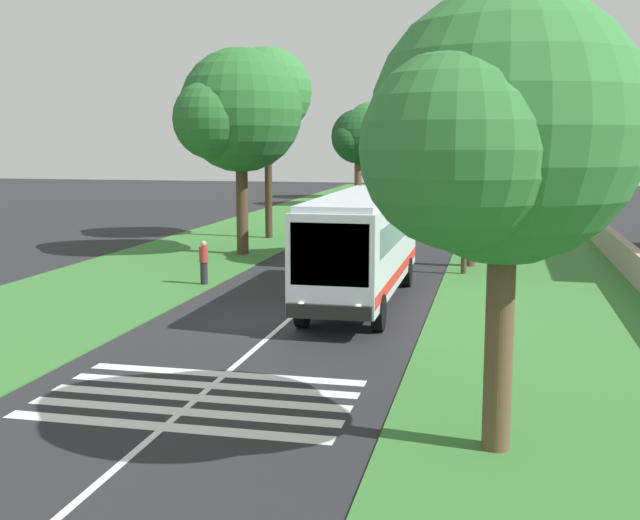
# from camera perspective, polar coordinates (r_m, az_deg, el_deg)

# --- Properties ---
(ground) EXTENTS (160.00, 160.00, 0.00)m
(ground) POSITION_cam_1_polar(r_m,az_deg,el_deg) (24.68, -2.37, -4.40)
(ground) COLOR #262628
(grass_verge_left) EXTENTS (120.00, 8.00, 0.04)m
(grass_verge_left) POSITION_cam_1_polar(r_m,az_deg,el_deg) (41.23, -8.04, 0.81)
(grass_verge_left) COLOR #387533
(grass_verge_left) RESTS_ON ground
(grass_verge_right) EXTENTS (120.00, 8.00, 0.04)m
(grass_verge_right) POSITION_cam_1_polar(r_m,az_deg,el_deg) (38.68, 15.35, 0.07)
(grass_verge_right) COLOR #387533
(grass_verge_right) RESTS_ON ground
(centre_line) EXTENTS (110.00, 0.16, 0.01)m
(centre_line) POSITION_cam_1_polar(r_m,az_deg,el_deg) (39.13, 3.28, 0.44)
(centre_line) COLOR silver
(centre_line) RESTS_ON ground
(coach_bus) EXTENTS (11.16, 2.62, 3.73)m
(coach_bus) POSITION_cam_1_polar(r_m,az_deg,el_deg) (27.09, 3.07, 1.37)
(coach_bus) COLOR silver
(coach_bus) RESTS_ON ground
(zebra_crossing) EXTENTS (4.05, 6.80, 0.01)m
(zebra_crossing) POSITION_cam_1_polar(r_m,az_deg,el_deg) (17.73, -8.75, -9.73)
(zebra_crossing) COLOR silver
(zebra_crossing) RESTS_ON ground
(trailing_car_0) EXTENTS (4.30, 1.78, 1.43)m
(trailing_car_0) POSITION_cam_1_polar(r_m,az_deg,el_deg) (44.82, 2.38, 2.34)
(trailing_car_0) COLOR silver
(trailing_car_0) RESTS_ON ground
(trailing_car_1) EXTENTS (4.30, 1.78, 1.43)m
(trailing_car_1) POSITION_cam_1_polar(r_m,az_deg,el_deg) (50.53, 3.34, 3.04)
(trailing_car_1) COLOR silver
(trailing_car_1) RESTS_ON ground
(trailing_car_2) EXTENTS (4.30, 1.78, 1.43)m
(trailing_car_2) POSITION_cam_1_polar(r_m,az_deg,el_deg) (59.53, 8.17, 3.81)
(trailing_car_2) COLOR gold
(trailing_car_2) RESTS_ON ground
(trailing_minibus_0) EXTENTS (6.00, 2.14, 2.53)m
(trailing_minibus_0) POSITION_cam_1_polar(r_m,az_deg,el_deg) (68.22, 5.98, 5.19)
(trailing_minibus_0) COLOR teal
(trailing_minibus_0) RESTS_ON ground
(roadside_tree_left_0) EXTENTS (5.85, 4.92, 10.61)m
(roadside_tree_left_0) POSITION_cam_1_polar(r_m,az_deg,el_deg) (45.12, -3.99, 11.74)
(roadside_tree_left_0) COLOR #3D2D1E
(roadside_tree_left_0) RESTS_ON grass_verge_left
(roadside_tree_left_1) EXTENTS (5.39, 4.53, 8.06)m
(roadside_tree_left_1) POSITION_cam_1_polar(r_m,az_deg,el_deg) (67.52, 2.71, 8.70)
(roadside_tree_left_1) COLOR brown
(roadside_tree_left_1) RESTS_ON grass_verge_left
(roadside_tree_left_2) EXTENTS (6.84, 5.88, 9.85)m
(roadside_tree_left_2) POSITION_cam_1_polar(r_m,az_deg,el_deg) (38.73, -5.91, 10.38)
(roadside_tree_left_2) COLOR #4C3826
(roadside_tree_left_2) RESTS_ON grass_verge_left
(roadside_tree_left_3) EXTENTS (5.43, 4.69, 9.11)m
(roadside_tree_left_3) POSITION_cam_1_polar(r_m,az_deg,el_deg) (76.07, 3.61, 9.42)
(roadside_tree_left_3) COLOR #3D2D1E
(roadside_tree_left_3) RESTS_ON grass_verge_left
(roadside_tree_right_0) EXTENTS (6.24, 5.01, 10.13)m
(roadside_tree_right_0) POSITION_cam_1_polar(r_m,az_deg,el_deg) (35.42, 10.67, 11.65)
(roadside_tree_right_0) COLOR #4C3826
(roadside_tree_right_0) RESTS_ON grass_verge_right
(roadside_tree_right_1) EXTENTS (6.74, 5.92, 8.91)m
(roadside_tree_right_1) POSITION_cam_1_polar(r_m,az_deg,el_deg) (83.69, 12.01, 8.62)
(roadside_tree_right_1) COLOR brown
(roadside_tree_right_1) RESTS_ON grass_verge_right
(roadside_tree_right_2) EXTENTS (5.91, 4.81, 8.80)m
(roadside_tree_right_2) POSITION_cam_1_polar(r_m,az_deg,el_deg) (64.18, 11.66, 9.06)
(roadside_tree_right_2) COLOR #4C3826
(roadside_tree_right_2) RESTS_ON grass_verge_right
(roadside_tree_right_3) EXTENTS (5.67, 4.71, 8.08)m
(roadside_tree_right_3) POSITION_cam_1_polar(r_m,az_deg,el_deg) (14.03, 12.58, 8.66)
(roadside_tree_right_3) COLOR brown
(roadside_tree_right_3) RESTS_ON grass_verge_right
(utility_pole) EXTENTS (0.24, 1.40, 7.59)m
(utility_pole) POSITION_cam_1_polar(r_m,az_deg,el_deg) (33.23, 10.42, 5.75)
(utility_pole) COLOR #473828
(utility_pole) RESTS_ON grass_verge_right
(roadside_wall) EXTENTS (70.00, 0.40, 1.24)m
(roadside_wall) POSITION_cam_1_polar(r_m,az_deg,el_deg) (43.84, 19.52, 1.70)
(roadside_wall) COLOR #9E937F
(roadside_wall) RESTS_ON grass_verge_right
(pedestrian) EXTENTS (0.34, 0.34, 1.69)m
(pedestrian) POSITION_cam_1_polar(r_m,az_deg,el_deg) (30.88, -8.33, -0.14)
(pedestrian) COLOR #26262D
(pedestrian) RESTS_ON grass_verge_left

